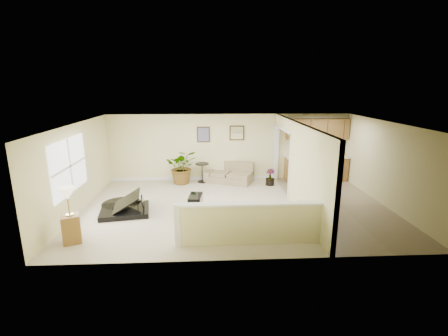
{
  "coord_description": "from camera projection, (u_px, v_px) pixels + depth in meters",
  "views": [
    {
      "loc": [
        -0.81,
        -9.03,
        3.53
      ],
      "look_at": [
        -0.32,
        0.4,
        1.11
      ],
      "focal_mm": 26.0,
      "sensor_mm": 36.0,
      "label": 1
    }
  ],
  "objects": [
    {
      "name": "right_wall",
      "position": [
        387.0,
        165.0,
        9.57
      ],
      "size": [
        0.04,
        6.0,
        2.5
      ],
      "primitive_type": "cube",
      "color": "beige",
      "rests_on": "floor"
    },
    {
      "name": "pony_half_wall",
      "position": [
        248.0,
        223.0,
        7.31
      ],
      "size": [
        3.42,
        0.22,
        1.0
      ],
      "color": "beige",
      "rests_on": "floor"
    },
    {
      "name": "loveseat",
      "position": [
        229.0,
        172.0,
        12.18
      ],
      "size": [
        2.04,
        1.58,
        0.96
      ],
      "rotation": [
        0.0,
        0.0,
        -0.41
      ],
      "color": "tan",
      "rests_on": "floor"
    },
    {
      "name": "lamp_stand",
      "position": [
        70.0,
        219.0,
        7.38
      ],
      "size": [
        0.5,
        0.5,
        1.33
      ],
      "color": "olive",
      "rests_on": "floor"
    },
    {
      "name": "interior_partition",
      "position": [
        295.0,
        165.0,
        9.69
      ],
      "size": [
        0.18,
        5.99,
        2.5
      ],
      "color": "beige",
      "rests_on": "floor"
    },
    {
      "name": "wall_mirror",
      "position": [
        237.0,
        133.0,
        12.1
      ],
      "size": [
        0.55,
        0.04,
        0.55
      ],
      "color": "#382A14",
      "rests_on": "back_wall"
    },
    {
      "name": "kitchen_vinyl",
      "position": [
        339.0,
        205.0,
        9.81
      ],
      "size": [
        2.7,
        6.0,
        0.01
      ],
      "primitive_type": "cube",
      "color": "gray",
      "rests_on": "floor"
    },
    {
      "name": "palm_plant",
      "position": [
        183.0,
        167.0,
        11.87
      ],
      "size": [
        1.2,
        1.06,
        1.27
      ],
      "color": "black",
      "rests_on": "floor"
    },
    {
      "name": "piano",
      "position": [
        124.0,
        194.0,
        9.21
      ],
      "size": [
        1.7,
        1.74,
        1.26
      ],
      "rotation": [
        0.0,
        0.0,
        0.17
      ],
      "color": "black",
      "rests_on": "floor"
    },
    {
      "name": "small_plant",
      "position": [
        270.0,
        178.0,
        11.75
      ],
      "size": [
        0.43,
        0.43,
        0.6
      ],
      "color": "black",
      "rests_on": "floor"
    },
    {
      "name": "piano_bench",
      "position": [
        196.0,
        203.0,
        9.34
      ],
      "size": [
        0.43,
        0.73,
        0.47
      ],
      "primitive_type": "cube",
      "rotation": [
        0.0,
        0.0,
        -0.11
      ],
      "color": "black",
      "rests_on": "floor"
    },
    {
      "name": "floor",
      "position": [
        235.0,
        207.0,
        9.66
      ],
      "size": [
        9.0,
        9.0,
        0.0
      ],
      "primitive_type": "plane",
      "color": "beige",
      "rests_on": "ground"
    },
    {
      "name": "left_window",
      "position": [
        69.0,
        166.0,
        8.58
      ],
      "size": [
        0.05,
        2.15,
        1.45
      ],
      "primitive_type": "cube",
      "color": "white",
      "rests_on": "left_wall"
    },
    {
      "name": "front_wall",
      "position": [
        249.0,
        203.0,
        6.44
      ],
      "size": [
        9.0,
        0.04,
        2.5
      ],
      "primitive_type": "cube",
      "color": "beige",
      "rests_on": "floor"
    },
    {
      "name": "ceiling",
      "position": [
        236.0,
        123.0,
        9.04
      ],
      "size": [
        9.0,
        6.0,
        0.04
      ],
      "primitive_type": "cube",
      "color": "silver",
      "rests_on": "back_wall"
    },
    {
      "name": "left_wall",
      "position": [
        77.0,
        169.0,
        9.12
      ],
      "size": [
        0.04,
        6.0,
        2.5
      ],
      "primitive_type": "cube",
      "color": "beige",
      "rests_on": "floor"
    },
    {
      "name": "back_wall",
      "position": [
        229.0,
        147.0,
        12.25
      ],
      "size": [
        9.0,
        0.04,
        2.5
      ],
      "primitive_type": "cube",
      "color": "beige",
      "rests_on": "floor"
    },
    {
      "name": "kitchen_cabinets",
      "position": [
        313.0,
        158.0,
        12.25
      ],
      "size": [
        2.36,
        0.65,
        2.33
      ],
      "color": "olive",
      "rests_on": "floor"
    },
    {
      "name": "wall_art_left",
      "position": [
        203.0,
        135.0,
        12.05
      ],
      "size": [
        0.48,
        0.04,
        0.58
      ],
      "color": "#382A14",
      "rests_on": "back_wall"
    },
    {
      "name": "accent_table",
      "position": [
        202.0,
        170.0,
        12.05
      ],
      "size": [
        0.5,
        0.5,
        0.72
      ],
      "color": "black",
      "rests_on": "floor"
    }
  ]
}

